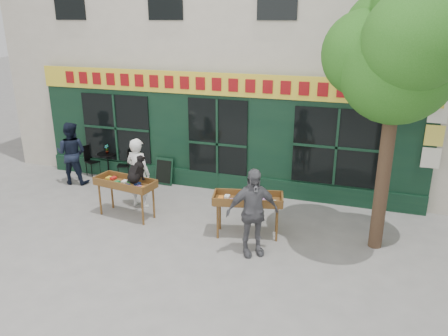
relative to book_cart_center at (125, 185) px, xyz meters
The scene contains 14 objects.
ground 1.74m from the book_cart_center, ahead, with size 80.00×80.00×0.00m, color slate.
building 7.50m from the book_cart_center, 75.80° to the left, with size 14.00×7.26×10.00m.
street_tree 6.74m from the book_cart_center, ahead, with size 3.05×2.90×5.60m.
book_cart_center is the anchor object (origin of this frame).
dog 0.59m from the book_cart_center, ahead, with size 0.34×0.60×0.60m, color black, non-canonical shape.
woman 0.66m from the book_cart_center, 90.00° to the left, with size 0.67×0.44×1.83m, color white.
book_cart_right 3.09m from the book_cart_center, ahead, with size 1.60×0.93×0.99m.
man_right 3.48m from the book_cart_center, 12.73° to the right, with size 1.10×0.46×1.87m, color #515156.
bistro_table 3.04m from the book_cart_center, 131.10° to the left, with size 0.60×0.60×0.76m.
bistro_chair_left 3.50m from the book_cart_center, 138.54° to the left, with size 0.48×0.48×0.95m.
bistro_chair_right 2.69m from the book_cart_center, 120.38° to the left, with size 0.47×0.47×0.95m.
potted_plant 3.02m from the book_cart_center, 131.10° to the left, with size 0.15×0.10×0.28m, color gray.
man_left 3.09m from the book_cart_center, 150.30° to the left, with size 0.90×0.70×1.84m, color black.
chalkboard 2.31m from the book_cart_center, 92.58° to the left, with size 0.57×0.22×0.79m.
Camera 1 is at (3.88, -8.66, 4.67)m, focal length 35.00 mm.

